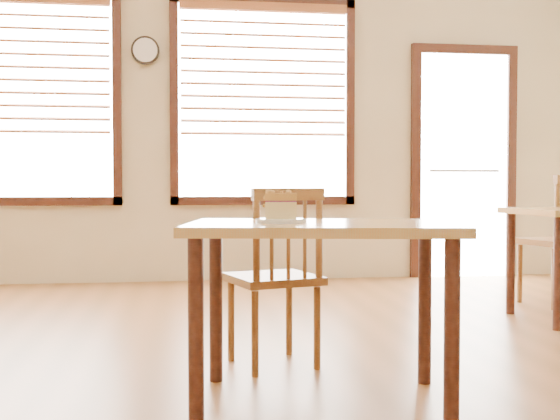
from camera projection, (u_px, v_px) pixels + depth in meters
name	position (u px, v px, depth m)	size (l,w,h in m)	color
ground	(307.00, 417.00, 2.73)	(8.00, 8.00, 0.00)	brown
window_left	(22.00, 85.00, 6.33)	(1.76, 0.10, 1.96)	white
window_right	(264.00, 90.00, 6.64)	(1.76, 0.10, 1.96)	white
entry_door	(464.00, 156.00, 6.95)	(1.08, 0.06, 2.29)	white
wall_clock	(145.00, 50.00, 6.46)	(0.26, 0.05, 0.26)	black
cafe_table_main	(321.00, 249.00, 2.90)	(1.21, 0.91, 0.75)	#A27D3F
cafe_chair_main	(276.00, 276.00, 3.48)	(0.50, 0.50, 0.90)	brown
cafe_chair_second	(560.00, 239.00, 5.26)	(0.54, 0.54, 0.99)	brown
plate	(281.00, 221.00, 2.88)	(0.21, 0.21, 0.02)	white
cake_slice	(281.00, 204.00, 2.88)	(0.15, 0.12, 0.12)	#CDC074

